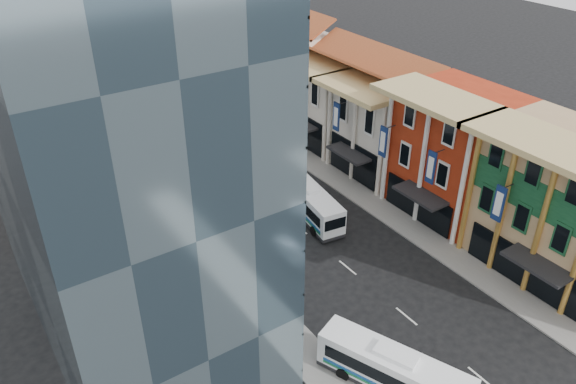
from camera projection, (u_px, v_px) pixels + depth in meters
sidewalk_right at (370, 201)px, 56.15m from camera, size 3.00×90.00×0.15m
sidewalk_left at (219, 259)px, 48.03m from camera, size 3.00×90.00×0.15m
shophouse_tan at (573, 211)px, 43.63m from camera, size 8.00×14.00×12.00m
shophouse_red at (455, 153)px, 52.17m from camera, size 8.00×10.00×12.00m
shophouse_cream_near at (384, 127)px, 59.45m from camera, size 8.00×9.00×10.00m
shophouse_cream_mid at (332, 101)px, 65.86m from camera, size 8.00×9.00×10.00m
shophouse_cream_far at (283, 72)px, 73.08m from camera, size 8.00×12.00×11.00m
office_tower at (102, 137)px, 34.15m from camera, size 12.00×26.00×30.00m
office_block_far at (51, 125)px, 55.12m from camera, size 10.00×18.00×14.00m
bus_left_near at (394, 371)px, 35.65m from camera, size 6.03×10.27×3.25m
bus_left_far at (247, 222)px, 49.82m from camera, size 6.04×11.58×3.63m
bus_right at (308, 199)px, 53.36m from camera, size 3.82×10.58×3.32m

